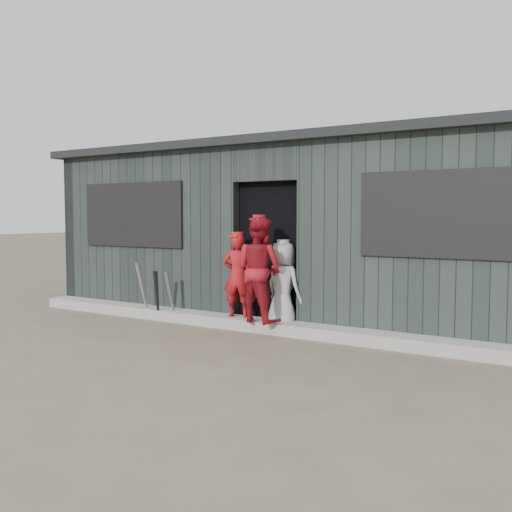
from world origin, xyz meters
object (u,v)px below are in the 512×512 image
Objects in this scene: bat_left at (143,290)px; bat_mid at (171,296)px; bat_right at (157,296)px; player_red_left at (238,275)px; player_grey_back at (283,286)px; player_red_right at (259,270)px; dugout at (313,231)px.

bat_left is 0.54m from bat_mid.
bat_right is (0.36, -0.09, -0.05)m from bat_left.
bat_right is 0.65× the size of player_red_left.
bat_mid is 0.97× the size of bat_right.
player_grey_back reaches higher than bat_left.
player_red_left is 0.65m from player_grey_back.
bat_left reaches higher than bat_right.
bat_left is 0.37m from bat_right.
player_red_left reaches higher than bat_mid.
player_red_left is 0.83× the size of player_red_right.
player_red_left is at bearing 9.40° from bat_right.
bat_left is at bearing -14.70° from player_red_left.
player_red_right reaches higher than bat_right.
dugout is (1.42, 1.77, 0.93)m from bat_mid.
player_red_left reaches higher than bat_left.
player_grey_back is at bearing 9.58° from bat_mid.
bat_left is 1.66m from player_red_left.
dugout is at bearing 42.24° from bat_left.
bat_mid is 0.53× the size of player_red_right.
player_red_left is 0.96× the size of player_grey_back.
bat_left is 2.78m from dugout.
bat_right is 1.94m from player_grey_back.
player_red_right reaches higher than bat_left.
player_grey_back is 1.66m from dugout.
bat_mid is 2.45m from dugout.
bat_right is (-0.18, -0.10, 0.01)m from bat_mid.
dugout reaches higher than bat_left.
player_grey_back is at bearing -105.52° from player_red_right.
player_grey_back is at bearing 7.55° from bat_left.
player_red_left is 0.14× the size of dugout.
player_red_right is at bearing -86.15° from dugout.
bat_right is 1.79m from player_red_right.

